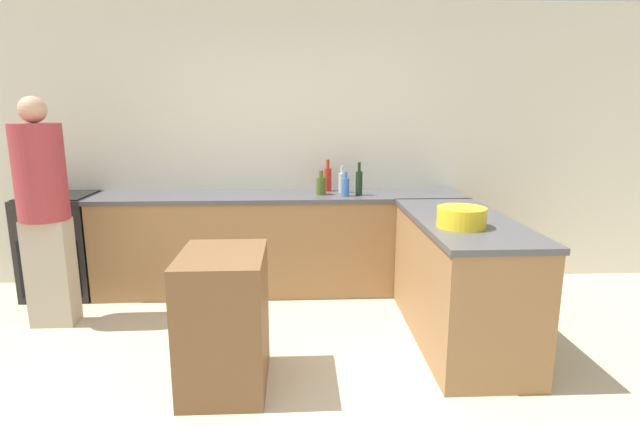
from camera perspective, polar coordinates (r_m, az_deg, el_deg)
The scene contains 12 objects.
wall_back at distance 4.93m, azimuth -4.53°, elevation 7.68°, with size 8.00×0.06×2.70m.
counter_back at distance 4.75m, azimuth -4.47°, elevation -3.31°, with size 3.42×0.62×0.93m.
counter_peninsula at distance 3.89m, azimuth 15.70°, elevation -7.22°, with size 0.69×1.64×0.93m.
range_oven at distance 5.23m, azimuth -27.29°, elevation -3.19°, with size 0.62×0.60×0.94m.
island_table at distance 3.21m, azimuth -10.90°, elevation -11.90°, with size 0.51×0.66×0.86m.
mixing_bowl at distance 3.48m, azimuth 15.86°, elevation -0.41°, with size 0.33×0.33×0.13m.
wine_bottle_dark at distance 4.58m, azimuth 4.48°, elevation 3.59°, with size 0.06×0.06×0.30m.
vinegar_bottle_clear at distance 4.73m, azimuth 2.53°, elevation 3.63°, with size 0.07×0.07×0.25m.
water_bottle_blue at distance 4.53m, azimuth 2.94°, elevation 3.11°, with size 0.07×0.07×0.22m.
olive_oil_bottle at distance 4.61m, azimuth 0.12°, elevation 3.27°, with size 0.09×0.09×0.22m.
hot_sauce_bottle at distance 4.81m, azimuth 0.90°, elevation 4.02°, with size 0.07×0.07×0.30m.
person_by_range at distance 4.41m, azimuth -29.04°, elevation 0.80°, with size 0.37×0.37×1.80m.
Camera 1 is at (0.16, -2.43, 1.72)m, focal length 28.00 mm.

